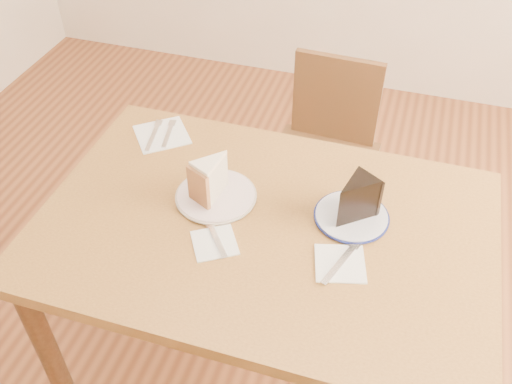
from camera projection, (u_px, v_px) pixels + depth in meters
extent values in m
plane|color=#522915|center=(262.00, 372.00, 2.02)|extent=(4.00, 4.00, 0.00)
cube|color=brown|center=(264.00, 229.00, 1.52)|extent=(1.20, 0.80, 0.04)
cylinder|color=#371E10|center=(52.00, 359.00, 1.66)|extent=(0.06, 0.06, 0.71)
cylinder|color=#371E10|center=(151.00, 205.00, 2.13)|extent=(0.06, 0.06, 0.71)
cylinder|color=#371E10|center=(448.00, 271.00, 1.90)|extent=(0.06, 0.06, 0.71)
cube|color=#3A2211|center=(320.00, 166.00, 2.19)|extent=(0.41, 0.41, 0.04)
cylinder|color=#3A2211|center=(365.00, 191.00, 2.41)|extent=(0.04, 0.04, 0.41)
cylinder|color=#3A2211|center=(289.00, 174.00, 2.50)|extent=(0.04, 0.04, 0.41)
cylinder|color=#3A2211|center=(346.00, 247.00, 2.18)|extent=(0.04, 0.04, 0.41)
cylinder|color=#3A2211|center=(264.00, 225.00, 2.27)|extent=(0.04, 0.04, 0.41)
cube|color=#3A2211|center=(336.00, 99.00, 2.18)|extent=(0.34, 0.05, 0.36)
cylinder|color=silver|center=(216.00, 196.00, 1.58)|extent=(0.22, 0.22, 0.01)
cylinder|color=silver|center=(351.00, 216.00, 1.52)|extent=(0.19, 0.19, 0.01)
cube|color=white|center=(215.00, 243.00, 1.46)|extent=(0.15, 0.15, 0.00)
cube|color=white|center=(340.00, 263.00, 1.40)|extent=(0.15, 0.15, 0.00)
cube|color=white|center=(162.00, 135.00, 1.80)|extent=(0.22, 0.22, 0.00)
cube|color=silver|center=(216.00, 239.00, 1.46)|extent=(0.10, 0.12, 0.00)
cube|color=silver|center=(341.00, 262.00, 1.40)|extent=(0.07, 0.17, 0.00)
cube|color=silver|center=(168.00, 134.00, 1.79)|extent=(0.04, 0.14, 0.00)
cube|color=white|center=(153.00, 135.00, 1.79)|extent=(0.04, 0.16, 0.00)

